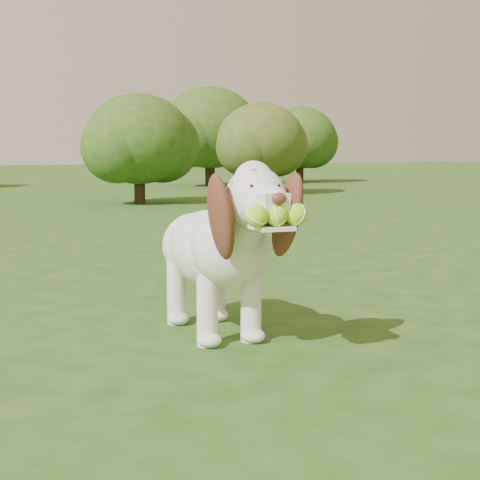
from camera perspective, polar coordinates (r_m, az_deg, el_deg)
name	(u,v)px	position (r m, az deg, el deg)	size (l,w,h in m)	color
ground	(135,311)	(3.47, -8.17, -5.49)	(80.00, 80.00, 0.00)	#224513
dog	(219,244)	(2.90, -1.63, -0.29)	(0.43, 1.09, 0.71)	white
shrub_d	(261,140)	(12.98, 1.62, 7.72)	(1.54, 1.54, 1.60)	#382314
shrub_c	(139,139)	(10.60, -7.85, 7.75)	(1.51, 1.51, 1.56)	#382314
shrub_f	(210,128)	(16.05, -2.36, 8.69)	(2.06, 2.06, 2.14)	#382314
shrub_h	(300,138)	(18.11, 4.69, 7.89)	(1.77, 1.77, 1.83)	#382314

